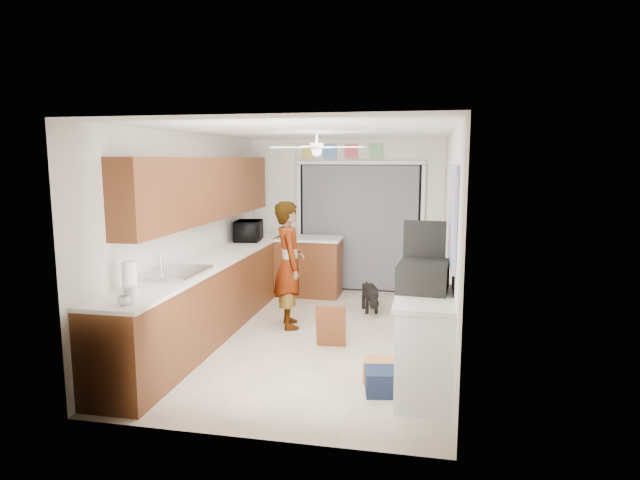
{
  "coord_description": "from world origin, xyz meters",
  "views": [
    {
      "loc": [
        1.33,
        -6.24,
        2.18
      ],
      "look_at": [
        0.0,
        0.4,
        1.15
      ],
      "focal_mm": 30.0,
      "sensor_mm": 36.0,
      "label": 1
    }
  ],
  "objects_px": {
    "cup": "(124,300)",
    "cardboard_box": "(382,371)",
    "paper_towel_roll": "(129,277)",
    "dog": "(370,297)",
    "man": "(289,265)",
    "suitcase": "(423,276)",
    "microwave": "(249,231)",
    "navy_crate": "(385,381)"
  },
  "relations": [
    {
      "from": "paper_towel_roll",
      "to": "man",
      "type": "xyz_separation_m",
      "value": [
        0.98,
        2.14,
        -0.26
      ]
    },
    {
      "from": "suitcase",
      "to": "dog",
      "type": "distance_m",
      "value": 2.64
    },
    {
      "from": "cup",
      "to": "cardboard_box",
      "type": "xyz_separation_m",
      "value": [
        2.14,
        1.02,
        -0.87
      ]
    },
    {
      "from": "dog",
      "to": "man",
      "type": "bearing_deg",
      "value": -154.26
    },
    {
      "from": "cardboard_box",
      "to": "paper_towel_roll",
      "type": "bearing_deg",
      "value": -165.24
    },
    {
      "from": "microwave",
      "to": "cup",
      "type": "relative_size",
      "value": 5.24
    },
    {
      "from": "cardboard_box",
      "to": "navy_crate",
      "type": "height_order",
      "value": "navy_crate"
    },
    {
      "from": "microwave",
      "to": "navy_crate",
      "type": "relative_size",
      "value": 1.49
    },
    {
      "from": "microwave",
      "to": "cardboard_box",
      "type": "height_order",
      "value": "microwave"
    },
    {
      "from": "suitcase",
      "to": "microwave",
      "type": "bearing_deg",
      "value": 140.1
    },
    {
      "from": "cup",
      "to": "man",
      "type": "distance_m",
      "value": 2.68
    },
    {
      "from": "microwave",
      "to": "cardboard_box",
      "type": "relative_size",
      "value": 1.59
    },
    {
      "from": "paper_towel_roll",
      "to": "navy_crate",
      "type": "distance_m",
      "value": 2.59
    },
    {
      "from": "microwave",
      "to": "paper_towel_roll",
      "type": "distance_m",
      "value": 3.29
    },
    {
      "from": "paper_towel_roll",
      "to": "suitcase",
      "type": "bearing_deg",
      "value": 13.89
    },
    {
      "from": "cardboard_box",
      "to": "man",
      "type": "bearing_deg",
      "value": 131.22
    },
    {
      "from": "cup",
      "to": "cardboard_box",
      "type": "distance_m",
      "value": 2.52
    },
    {
      "from": "cardboard_box",
      "to": "navy_crate",
      "type": "bearing_deg",
      "value": -78.7
    },
    {
      "from": "navy_crate",
      "to": "cup",
      "type": "bearing_deg",
      "value": -160.89
    },
    {
      "from": "cup",
      "to": "suitcase",
      "type": "height_order",
      "value": "suitcase"
    },
    {
      "from": "paper_towel_roll",
      "to": "suitcase",
      "type": "height_order",
      "value": "paper_towel_roll"
    },
    {
      "from": "man",
      "to": "dog",
      "type": "xyz_separation_m",
      "value": [
        0.96,
        0.91,
        -0.62
      ]
    },
    {
      "from": "cardboard_box",
      "to": "man",
      "type": "distance_m",
      "value": 2.15
    },
    {
      "from": "man",
      "to": "dog",
      "type": "relative_size",
      "value": 3.11
    },
    {
      "from": "man",
      "to": "cup",
      "type": "bearing_deg",
      "value": 141.17
    },
    {
      "from": "cardboard_box",
      "to": "man",
      "type": "relative_size",
      "value": 0.21
    },
    {
      "from": "microwave",
      "to": "man",
      "type": "relative_size",
      "value": 0.34
    },
    {
      "from": "paper_towel_roll",
      "to": "microwave",
      "type": "bearing_deg",
      "value": 89.28
    },
    {
      "from": "microwave",
      "to": "navy_crate",
      "type": "bearing_deg",
      "value": -150.76
    },
    {
      "from": "microwave",
      "to": "paper_towel_roll",
      "type": "bearing_deg",
      "value": 170.09
    },
    {
      "from": "paper_towel_roll",
      "to": "dog",
      "type": "height_order",
      "value": "paper_towel_roll"
    },
    {
      "from": "cup",
      "to": "cardboard_box",
      "type": "height_order",
      "value": "cup"
    },
    {
      "from": "cup",
      "to": "paper_towel_roll",
      "type": "distance_m",
      "value": 0.46
    },
    {
      "from": "navy_crate",
      "to": "dog",
      "type": "height_order",
      "value": "dog"
    },
    {
      "from": "cup",
      "to": "paper_towel_roll",
      "type": "bearing_deg",
      "value": 114.06
    },
    {
      "from": "suitcase",
      "to": "navy_crate",
      "type": "height_order",
      "value": "suitcase"
    },
    {
      "from": "paper_towel_roll",
      "to": "dog",
      "type": "relative_size",
      "value": 0.56
    },
    {
      "from": "cup",
      "to": "navy_crate",
      "type": "relative_size",
      "value": 0.28
    },
    {
      "from": "cup",
      "to": "navy_crate",
      "type": "xyz_separation_m",
      "value": [
        2.19,
        0.76,
        -0.87
      ]
    },
    {
      "from": "microwave",
      "to": "man",
      "type": "xyz_separation_m",
      "value": [
        0.94,
        -1.15,
        -0.27
      ]
    },
    {
      "from": "microwave",
      "to": "cup",
      "type": "bearing_deg",
      "value": 173.01
    },
    {
      "from": "navy_crate",
      "to": "man",
      "type": "relative_size",
      "value": 0.23
    }
  ]
}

